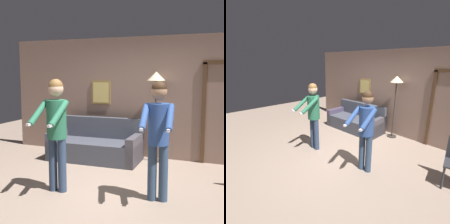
# 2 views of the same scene
# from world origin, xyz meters

# --- Properties ---
(ground_plane) EXTENTS (12.00, 12.00, 0.00)m
(ground_plane) POSITION_xyz_m (0.00, 0.00, 0.00)
(ground_plane) COLOR gray
(back_wall_assembly) EXTENTS (6.40, 0.10, 2.60)m
(back_wall_assembly) POSITION_xyz_m (0.02, 2.23, 1.30)
(back_wall_assembly) COLOR #85695B
(back_wall_assembly) RESTS_ON ground_plane
(couch) EXTENTS (1.93, 0.91, 0.87)m
(couch) POSITION_xyz_m (-0.86, 1.61, 0.28)
(couch) COLOR #444752
(couch) RESTS_ON ground_plane
(torchiere_lamp) EXTENTS (0.37, 0.37, 1.86)m
(torchiere_lamp) POSITION_xyz_m (0.34, 1.97, 1.58)
(torchiere_lamp) COLOR #332D28
(torchiere_lamp) RESTS_ON ground_plane
(person_standing_left) EXTENTS (0.44, 0.67, 1.74)m
(person_standing_left) POSITION_xyz_m (-0.67, -0.24, 1.06)
(person_standing_left) COLOR navy
(person_standing_left) RESTS_ON ground_plane
(person_standing_right) EXTENTS (0.49, 0.69, 1.72)m
(person_standing_right) POSITION_xyz_m (0.86, -0.03, 1.04)
(person_standing_right) COLOR #324865
(person_standing_right) RESTS_ON ground_plane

